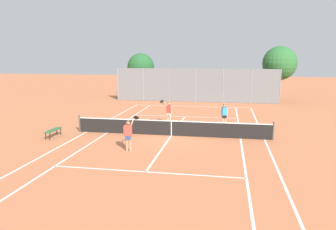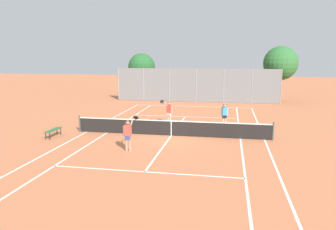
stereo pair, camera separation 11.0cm
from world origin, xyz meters
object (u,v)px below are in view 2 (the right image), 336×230
tennis_net (171,128)px  player_far_right (224,114)px  loose_tennis_ball_0 (182,114)px  courtside_bench (53,130)px  player_near_side (128,133)px  player_far_left (169,111)px  loose_tennis_ball_1 (107,125)px  tree_behind_right (281,64)px  loose_tennis_ball_2 (222,110)px  tree_behind_left (141,68)px

tennis_net → player_far_right: (3.13, 3.10, 0.40)m
loose_tennis_ball_0 → courtside_bench: (-6.48, -9.15, 0.38)m
player_near_side → player_far_left: (0.84, 6.98, 0.00)m
loose_tennis_ball_1 → courtside_bench: courtside_bench is taller
player_near_side → loose_tennis_ball_1: (-3.32, 5.55, -0.89)m
player_near_side → player_far_left: size_ratio=1.00×
tree_behind_right → courtside_bench: bearing=-129.7°
loose_tennis_ball_0 → tree_behind_right: size_ratio=0.01×
tennis_net → player_far_left: size_ratio=6.76×
player_near_side → loose_tennis_ball_0: size_ratio=26.88×
loose_tennis_ball_1 → tree_behind_right: bearing=48.2°
loose_tennis_ball_1 → tree_behind_right: size_ratio=0.01×
player_near_side → loose_tennis_ball_0: player_near_side is taller
tennis_net → loose_tennis_ball_2: tennis_net is taller
player_far_left → player_far_right: 3.89m
loose_tennis_ball_2 → tree_behind_right: (5.86, 6.88, 3.88)m
courtside_bench → loose_tennis_ball_2: bearing=50.8°
player_far_left → tree_behind_left: (-5.95, 14.55, 2.50)m
player_far_right → tree_behind_right: 15.34m
loose_tennis_ball_2 → loose_tennis_ball_0: bearing=-139.8°
player_far_left → tree_behind_left: bearing=112.2°
player_far_right → tree_behind_left: (-9.82, 14.83, 2.51)m
player_near_side → tree_behind_left: tree_behind_left is taller
player_far_left → loose_tennis_ball_2: player_far_left is taller
loose_tennis_ball_0 → loose_tennis_ball_2: size_ratio=1.00×
loose_tennis_ball_1 → courtside_bench: size_ratio=0.04×
tennis_net → courtside_bench: 7.07m
player_far_right → tree_behind_left: size_ratio=0.32×
player_far_right → player_far_left: bearing=175.9°
tennis_net → tree_behind_right: size_ratio=2.07×
tennis_net → player_near_side: 3.96m
player_near_side → loose_tennis_ball_2: bearing=72.4°
tennis_net → player_near_side: player_near_side is taller
player_far_right → loose_tennis_ball_0: 5.72m
loose_tennis_ball_1 → courtside_bench: (-1.97, -3.57, 0.38)m
tennis_net → player_far_right: player_far_right is taller
loose_tennis_ball_2 → courtside_bench: (-9.68, -11.84, 0.38)m
tennis_net → tree_behind_left: bearing=110.5°
player_near_side → player_far_right: size_ratio=1.11×
player_far_left → loose_tennis_ball_0: bearing=85.0°
player_far_left → loose_tennis_ball_1: (-4.16, -1.43, -0.89)m
player_far_left → loose_tennis_ball_2: (3.55, 6.84, -0.89)m
loose_tennis_ball_2 → tennis_net: bearing=-105.3°
courtside_bench → loose_tennis_ball_0: bearing=54.7°
loose_tennis_ball_0 → loose_tennis_ball_1: (-4.52, -5.57, 0.00)m
player_far_right → loose_tennis_ball_2: bearing=92.6°
loose_tennis_ball_2 → tree_behind_right: size_ratio=0.01×
player_near_side → loose_tennis_ball_1: player_near_side is taller
loose_tennis_ball_0 → player_far_left: bearing=-95.0°
loose_tennis_ball_0 → courtside_bench: bearing=-125.3°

